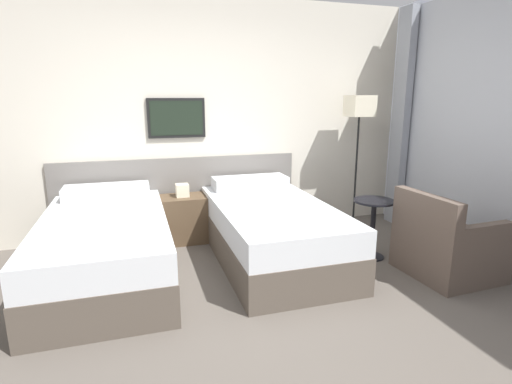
# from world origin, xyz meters

# --- Properties ---
(ground_plane) EXTENTS (16.00, 16.00, 0.00)m
(ground_plane) POSITION_xyz_m (0.00, 0.00, 0.00)
(ground_plane) COLOR #5B544C
(wall_headboard) EXTENTS (10.00, 0.10, 2.70)m
(wall_headboard) POSITION_xyz_m (-0.02, 2.10, 1.30)
(wall_headboard) COLOR beige
(wall_headboard) RESTS_ON ground_plane
(bed_near_door) EXTENTS (1.07, 2.02, 0.70)m
(bed_near_door) POSITION_xyz_m (-1.12, 1.04, 0.29)
(bed_near_door) COLOR brown
(bed_near_door) RESTS_ON ground_plane
(bed_near_window) EXTENTS (1.07, 2.02, 0.70)m
(bed_near_window) POSITION_xyz_m (0.44, 1.04, 0.29)
(bed_near_window) COLOR brown
(bed_near_window) RESTS_ON ground_plane
(nightstand) EXTENTS (0.52, 0.39, 0.66)m
(nightstand) POSITION_xyz_m (-0.34, 1.80, 0.27)
(nightstand) COLOR brown
(nightstand) RESTS_ON ground_plane
(floor_lamp) EXTENTS (0.29, 0.29, 1.62)m
(floor_lamp) POSITION_xyz_m (1.77, 1.70, 1.40)
(floor_lamp) COLOR black
(floor_lamp) RESTS_ON ground_plane
(side_table) EXTENTS (0.40, 0.40, 0.60)m
(side_table) POSITION_xyz_m (1.42, 0.76, 0.41)
(side_table) COLOR black
(side_table) RESTS_ON ground_plane
(armchair) EXTENTS (0.74, 0.78, 0.78)m
(armchair) POSITION_xyz_m (1.84, 0.21, 0.26)
(armchair) COLOR brown
(armchair) RESTS_ON ground_plane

